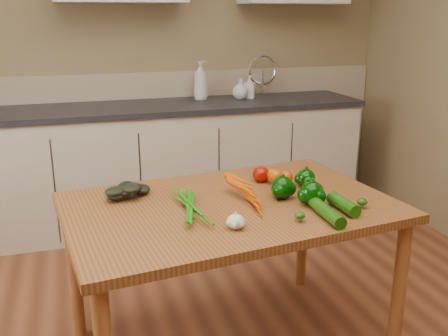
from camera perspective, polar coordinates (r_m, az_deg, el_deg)
name	(u,v)px	position (r m, az deg, el deg)	size (l,w,h in m)	color
room	(227,102)	(1.64, 0.32, 7.61)	(4.04, 5.04, 2.64)	brown
counter_run	(174,162)	(3.78, -5.75, 0.71)	(2.84, 0.64, 1.14)	#C0B5A0
table	(230,221)	(2.19, 0.67, -6.03)	(1.48, 1.04, 0.74)	brown
soap_bottle_a	(201,80)	(3.84, -2.70, 9.98)	(0.11, 0.11, 0.29)	silver
soap_bottle_b	(250,87)	(3.91, 2.93, 9.27)	(0.08, 0.08, 0.18)	silver
soap_bottle_c	(240,89)	(3.86, 1.88, 9.03)	(0.12, 0.12, 0.16)	silver
carrot_bunch	(228,197)	(2.12, 0.48, -3.35)	(0.26, 0.20, 0.07)	#C94E04
leafy_greens	(127,186)	(2.26, -11.02, -1.99)	(0.20, 0.18, 0.10)	black
garlic_bulb	(236,222)	(1.90, 1.35, -6.14)	(0.07, 0.07, 0.06)	white
pepper_a	(282,188)	(2.21, 6.68, -2.24)	(0.10, 0.10, 0.10)	#032F02
pepper_b	(306,178)	(2.37, 9.35, -1.18)	(0.09, 0.09, 0.09)	#032F02
pepper_c	(312,193)	(2.15, 10.01, -2.87)	(0.10, 0.10, 0.10)	#032F02
tomato_a	(261,174)	(2.42, 4.25, -0.71)	(0.08, 0.08, 0.08)	#910A02
tomato_b	(275,176)	(2.40, 5.90, -0.92)	(0.08, 0.08, 0.08)	#B94304
tomato_c	(285,177)	(2.41, 7.03, -1.02)	(0.07, 0.07, 0.07)	#B94304
zucchini_a	(343,204)	(2.12, 13.48, -4.06)	(0.06, 0.06, 0.18)	#134207
zucchini_b	(327,212)	(2.03, 11.69, -5.00)	(0.05, 0.05, 0.23)	#134207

